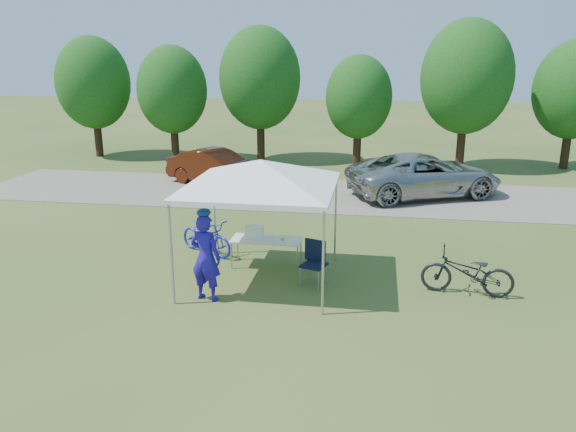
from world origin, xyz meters
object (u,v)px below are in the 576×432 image
(folding_chair, at_px, (314,258))
(cyclist, at_px, (206,257))
(cooler, at_px, (254,232))
(bike_dark, at_px, (467,272))
(minivan, at_px, (424,175))
(bike_blue, at_px, (206,237))
(sedan, at_px, (217,167))
(folding_table, at_px, (266,241))

(folding_chair, distance_m, cyclist, 2.42)
(cooler, height_order, cyclist, cyclist)
(bike_dark, xyz_separation_m, minivan, (-0.30, 8.43, 0.27))
(cooler, distance_m, cyclist, 2.10)
(folding_chair, distance_m, bike_blue, 3.24)
(minivan, bearing_deg, bike_blue, 115.41)
(bike_blue, bearing_deg, minivan, -10.25)
(folding_chair, xyz_separation_m, bike_dark, (3.22, -0.11, -0.08))
(folding_chair, height_order, cooler, cooler)
(cyclist, xyz_separation_m, bike_blue, (-0.81, 2.64, -0.47))
(sedan, bearing_deg, folding_chair, -129.83)
(folding_table, distance_m, bike_blue, 1.78)
(folding_chair, bearing_deg, bike_dark, 17.47)
(cooler, height_order, bike_dark, bike_dark)
(folding_chair, xyz_separation_m, minivan, (2.92, 8.32, 0.20))
(cyclist, height_order, minivan, cyclist)
(folding_table, relative_size, cyclist, 0.91)
(cooler, bearing_deg, minivan, 59.38)
(cooler, bearing_deg, bike_dark, -11.18)
(folding_table, xyz_separation_m, bike_dark, (4.45, -0.94, -0.14))
(minivan, bearing_deg, cooler, 125.00)
(folding_chair, bearing_deg, bike_blue, 172.98)
(folding_chair, xyz_separation_m, sedan, (-4.79, 8.96, 0.11))
(folding_table, xyz_separation_m, minivan, (4.15, 7.50, 0.13))
(bike_blue, bearing_deg, folding_table, -80.50)
(folding_table, bearing_deg, cyclist, -112.75)
(folding_table, distance_m, bike_dark, 4.55)
(folding_chair, distance_m, sedan, 10.16)
(bike_blue, distance_m, minivan, 9.01)
(cooler, xyz_separation_m, sedan, (-3.27, 8.14, -0.15))
(sedan, bearing_deg, minivan, -72.72)
(folding_chair, height_order, sedan, sedan)
(cyclist, relative_size, bike_dark, 0.97)
(cooler, height_order, minivan, minivan)
(bike_dark, bearing_deg, cooler, -94.73)
(folding_table, relative_size, bike_dark, 0.88)
(folding_chair, bearing_deg, folding_table, 165.74)
(cyclist, distance_m, minivan, 10.75)
(cyclist, bearing_deg, sedan, -61.56)
(minivan, distance_m, sedan, 7.74)
(minivan, relative_size, sedan, 1.34)
(minivan, bearing_deg, sedan, 60.86)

